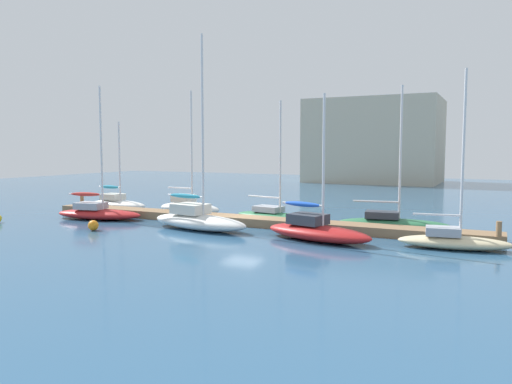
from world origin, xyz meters
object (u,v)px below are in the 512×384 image
Objects in this scene: sailboat_3 at (198,219)px; mooring_buoy_orange at (93,225)px; sailboat_5 at (316,230)px; sailboat_1 at (98,212)px; sailboat_7 at (453,239)px; sailboat_2 at (189,206)px; sailboat_6 at (392,222)px; sailboat_0 at (117,203)px; sailboat_4 at (275,215)px; harbor_building_distant at (375,141)px.

sailboat_3 reaches higher than mooring_buoy_orange.
sailboat_1 is at bearing -168.90° from sailboat_5.
sailboat_1 is at bearing 172.58° from sailboat_7.
sailboat_7 is (6.87, 0.89, -0.09)m from sailboat_5.
sailboat_6 is (15.20, -0.03, -0.15)m from sailboat_2.
sailboat_6 reaches higher than sailboat_0.
sailboat_1 is at bearing -147.49° from sailboat_4.
sailboat_2 reaches higher than sailboat_5.
sailboat_2 is (4.34, 5.00, 0.10)m from sailboat_1.
sailboat_5 is at bearing 12.55° from mooring_buoy_orange.
sailboat_2 reaches higher than sailboat_4.
sailboat_2 reaches higher than sailboat_6.
harbor_building_distant is (-11.07, 43.57, 5.65)m from sailboat_6.
sailboat_2 is 14.60× the size of mooring_buoy_orange.
sailboat_0 is at bearing 107.54° from sailboat_1.
sailboat_0 is 0.81× the size of sailboat_6.
sailboat_7 is at bearing 21.14° from sailboat_5.
sailboat_6 is 0.47× the size of harbor_building_distant.
sailboat_3 reaches higher than sailboat_0.
sailboat_6 is 13.89× the size of mooring_buoy_orange.
sailboat_0 is 0.81× the size of sailboat_7.
sailboat_2 is 0.50× the size of harbor_building_distant.
sailboat_4 reaches higher than sailboat_5.
sailboat_3 is 7.81m from sailboat_5.
harbor_building_distant is (4.13, 43.53, 5.50)m from sailboat_2.
sailboat_3 is 6.11m from sailboat_4.
sailboat_3 is 6.38m from mooring_buoy_orange.
sailboat_4 is at bearing 45.87° from mooring_buoy_orange.
sailboat_6 is (19.53, 4.97, -0.06)m from sailboat_1.
sailboat_3 reaches higher than sailboat_1.
sailboat_3 is 18.51× the size of mooring_buoy_orange.
sailboat_4 is at bearing 172.48° from sailboat_6.
sailboat_2 reaches higher than sailboat_0.
sailboat_7 reaches higher than sailboat_5.
sailboat_1 reaches higher than sailboat_7.
sailboat_1 is 1.05× the size of sailboat_7.
sailboat_4 is (14.51, -0.30, -0.09)m from sailboat_0.
mooring_buoy_orange is (-5.52, -3.18, -0.35)m from sailboat_3.
sailboat_0 is 14.51m from sailboat_4.
harbor_building_distant reaches higher than sailboat_7.
sailboat_1 is at bearing -173.98° from sailboat_6.
harbor_building_distant reaches higher than sailboat_4.
sailboat_3 reaches higher than sailboat_4.
sailboat_4 is (7.28, -0.14, -0.19)m from sailboat_2.
harbor_building_distant is at bearing 103.89° from sailboat_4.
sailboat_6 reaches higher than mooring_buoy_orange.
sailboat_2 is 13.55m from sailboat_5.
sailboat_6 is at bearing 28.15° from mooring_buoy_orange.
sailboat_7 is 20.56m from mooring_buoy_orange.
sailboat_4 is at bearing 11.02° from sailboat_1.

